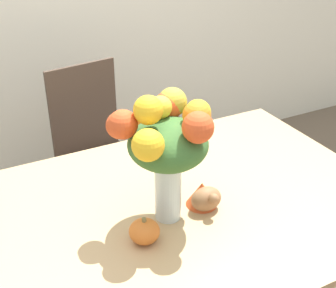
# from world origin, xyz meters

# --- Properties ---
(dining_table) EXTENTS (1.60, 1.14, 0.73)m
(dining_table) POSITION_xyz_m (0.00, 0.00, 0.66)
(dining_table) COLOR tan
(dining_table) RESTS_ON ground_plane
(flower_vase) EXTENTS (0.39, 0.31, 0.49)m
(flower_vase) POSITION_xyz_m (-0.10, -0.04, 1.04)
(flower_vase) COLOR silver
(flower_vase) RESTS_ON dining_table
(pumpkin) EXTENTS (0.11, 0.11, 0.10)m
(pumpkin) POSITION_xyz_m (-0.23, -0.13, 0.77)
(pumpkin) COLOR orange
(pumpkin) RESTS_ON dining_table
(turkey_figurine) EXTENTS (0.12, 0.16, 0.10)m
(turkey_figurine) POSITION_xyz_m (0.05, -0.05, 0.78)
(turkey_figurine) COLOR #936642
(turkey_figurine) RESTS_ON dining_table
(dining_chair_near_window) EXTENTS (0.48, 0.48, 0.98)m
(dining_chair_near_window) POSITION_xyz_m (-0.05, 0.90, 0.50)
(dining_chair_near_window) COLOR #47382D
(dining_chair_near_window) RESTS_ON ground_plane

